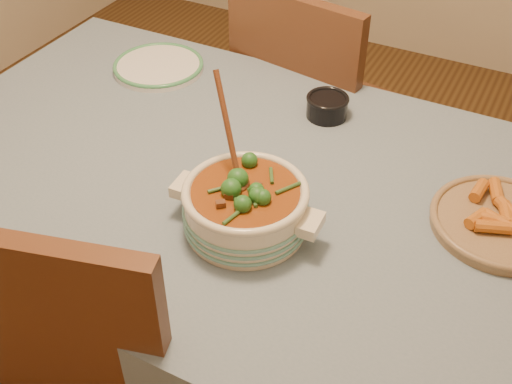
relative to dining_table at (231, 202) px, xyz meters
The scene contains 7 objects.
floor 0.66m from the dining_table, ahead, with size 4.50×4.50×0.00m, color #412712.
dining_table is the anchor object (origin of this frame).
stew_casserole 0.25m from the dining_table, 50.35° to the right, with size 0.34×0.27×0.32m.
white_plate 0.56m from the dining_table, 141.95° to the left, with size 0.35×0.35×0.02m.
condiment_bowl 0.38m from the dining_table, 71.76° to the left, with size 0.14×0.14×0.06m.
fried_plate 0.64m from the dining_table, ahead, with size 0.31×0.31×0.05m.
chair_far 0.67m from the dining_table, 95.45° to the left, with size 0.52×0.52×0.98m.
Camera 1 is at (0.61, -1.05, 1.73)m, focal length 45.00 mm.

